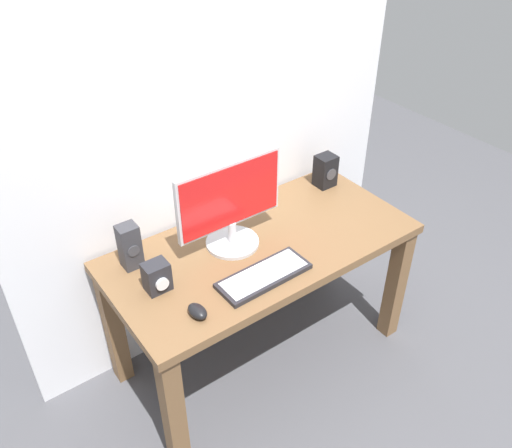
{
  "coord_description": "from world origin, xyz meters",
  "views": [
    {
      "loc": [
        -1.14,
        -1.52,
        2.21
      ],
      "look_at": [
        -0.03,
        0.0,
        0.84
      ],
      "focal_mm": 37.82,
      "sensor_mm": 36.0,
      "label": 1
    }
  ],
  "objects": [
    {
      "name": "ground_plane",
      "position": [
        0.0,
        0.0,
        0.0
      ],
      "size": [
        6.0,
        6.0,
        0.0
      ],
      "primitive_type": "plane",
      "color": "#4C4C51"
    },
    {
      "name": "mouse",
      "position": [
        -0.46,
        -0.21,
        0.74
      ],
      "size": [
        0.07,
        0.1,
        0.04
      ],
      "primitive_type": "ellipsoid",
      "rotation": [
        0.0,
        0.0,
        0.09
      ],
      "color": "black",
      "rests_on": "desk"
    },
    {
      "name": "audio_controller",
      "position": [
        -0.51,
        0.01,
        0.79
      ],
      "size": [
        0.1,
        0.09,
        0.13
      ],
      "color": "#232328",
      "rests_on": "desk"
    },
    {
      "name": "wall_back",
      "position": [
        0.0,
        0.38,
        1.5
      ],
      "size": [
        2.05,
        0.04,
        3.0
      ],
      "primitive_type": "cube",
      "color": "silver",
      "rests_on": "ground_plane"
    },
    {
      "name": "monitor",
      "position": [
        -0.11,
        0.08,
        0.93
      ],
      "size": [
        0.51,
        0.24,
        0.41
      ],
      "color": "silver",
      "rests_on": "desk"
    },
    {
      "name": "keyboard_primary",
      "position": [
        -0.13,
        -0.19,
        0.73
      ],
      "size": [
        0.4,
        0.16,
        0.02
      ],
      "color": "#232328",
      "rests_on": "desk"
    },
    {
      "name": "speaker_right",
      "position": [
        0.56,
        0.21,
        0.81
      ],
      "size": [
        0.1,
        0.09,
        0.17
      ],
      "color": "black",
      "rests_on": "desk"
    },
    {
      "name": "desk",
      "position": [
        0.0,
        0.0,
        0.6
      ],
      "size": [
        1.4,
        0.68,
        0.72
      ],
      "color": "brown",
      "rests_on": "ground_plane"
    },
    {
      "name": "speaker_left",
      "position": [
        -0.53,
        0.2,
        0.82
      ],
      "size": [
        0.08,
        0.08,
        0.2
      ],
      "color": "#333338",
      "rests_on": "desk"
    }
  ]
}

